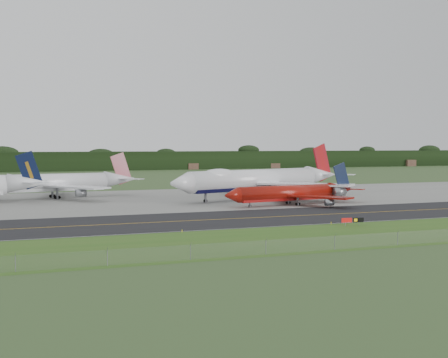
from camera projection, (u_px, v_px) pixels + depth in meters
ground at (294, 214)px, 149.76m from camera, size 600.00×600.00×0.00m
grass_verge at (381, 233)px, 117.19m from camera, size 400.00×30.00×0.01m
taxiway at (302, 215)px, 146.04m from camera, size 400.00×32.00×0.02m
apron at (219, 197)px, 197.23m from camera, size 400.00×78.00×0.01m
taxiway_centreline at (302, 215)px, 146.04m from camera, size 400.00×0.40×0.00m
taxiway_edge_line at (337, 223)px, 131.61m from camera, size 400.00×0.25×0.00m
perimeter_fence at (427, 237)px, 105.03m from camera, size 320.00×0.10×320.00m
horizon_treeline at (97, 162)px, 404.26m from camera, size 700.00×25.00×12.00m
jet_ba_747 at (259, 180)px, 190.90m from camera, size 65.91×53.18×17.02m
jet_red_737 at (293, 193)px, 172.20m from camera, size 42.69×34.48×11.53m
jet_star_tail at (54, 183)px, 192.64m from camera, size 53.48×44.32×14.12m
taxiway_sign at (353, 220)px, 127.65m from camera, size 4.82×0.84×1.61m
edge_marker_left at (182, 231)px, 118.13m from camera, size 0.16×0.16×0.50m
edge_marker_center at (331, 223)px, 129.91m from camera, size 0.16×0.16×0.50m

